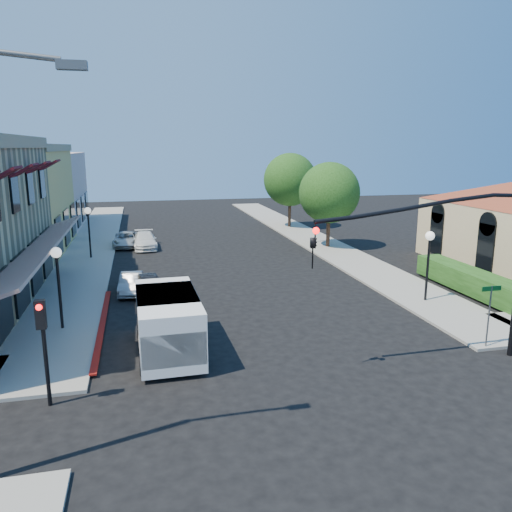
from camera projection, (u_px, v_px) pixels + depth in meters
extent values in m
plane|color=black|center=(320.00, 399.00, 15.27)|extent=(120.00, 120.00, 0.00)
cube|color=gray|center=(93.00, 245.00, 38.96)|extent=(3.50, 50.00, 0.12)
cube|color=gray|center=(306.00, 236.00, 42.89)|extent=(3.50, 50.00, 0.12)
cube|color=maroon|center=(102.00, 327.00, 21.32)|extent=(0.25, 10.00, 0.06)
cube|color=tan|center=(5.00, 141.00, 21.67)|extent=(0.50, 18.20, 0.60)
cube|color=#561416|center=(41.00, 247.00, 22.92)|extent=(1.75, 17.00, 0.67)
cube|color=#501018|center=(5.00, 174.00, 18.67)|extent=(1.02, 1.50, 0.60)
cube|color=#501018|center=(24.00, 170.00, 21.90)|extent=(1.02, 1.50, 0.60)
cube|color=#501018|center=(39.00, 167.00, 25.13)|extent=(1.02, 1.50, 0.60)
cube|color=#501018|center=(50.00, 165.00, 28.37)|extent=(1.02, 1.50, 0.60)
cube|color=black|center=(2.00, 305.00, 19.14)|extent=(0.12, 2.60, 2.60)
cube|color=black|center=(21.00, 282.00, 22.37)|extent=(0.12, 2.60, 2.60)
cube|color=black|center=(36.00, 265.00, 25.60)|extent=(0.12, 2.60, 2.60)
cube|color=black|center=(47.00, 252.00, 28.84)|extent=(0.12, 2.60, 2.60)
cube|color=#CCA29A|center=(26.00, 191.00, 47.17)|extent=(10.00, 12.00, 7.00)
cube|color=black|center=(486.00, 248.00, 29.06)|extent=(0.12, 1.40, 2.80)
cube|color=black|center=(436.00, 234.00, 33.81)|extent=(0.12, 1.40, 2.80)
cube|color=#1B4112|center=(469.00, 292.00, 26.45)|extent=(1.40, 8.00, 1.10)
cylinder|color=#392417|center=(328.00, 234.00, 37.93)|extent=(0.28, 0.28, 2.10)
sphere|color=#1B4112|center=(329.00, 193.00, 37.26)|extent=(4.56, 4.56, 4.56)
cylinder|color=#392417|center=(290.00, 216.00, 47.42)|extent=(0.28, 0.28, 2.27)
sphere|color=#1B4112|center=(290.00, 180.00, 46.69)|extent=(4.94, 4.94, 4.94)
cylinder|color=black|center=(426.00, 207.00, 16.41)|extent=(7.80, 0.14, 0.14)
imported|color=black|center=(314.00, 239.00, 15.73)|extent=(0.20, 0.16, 1.00)
sphere|color=#FF0C0C|center=(316.00, 231.00, 15.50)|extent=(0.22, 0.22, 0.22)
cylinder|color=black|center=(46.00, 358.00, 14.58)|extent=(0.12, 0.12, 3.00)
cube|color=black|center=(40.00, 314.00, 14.14)|extent=(0.28, 0.22, 0.85)
sphere|color=#FF0C0C|center=(39.00, 307.00, 13.97)|extent=(0.18, 0.18, 0.18)
cube|color=#595B5E|center=(72.00, 65.00, 9.99)|extent=(0.60, 0.25, 0.18)
cylinder|color=#595B5E|center=(489.00, 318.00, 18.77)|extent=(0.06, 0.06, 2.50)
cube|color=#0C591E|center=(492.00, 289.00, 18.53)|extent=(0.80, 0.04, 0.18)
cylinder|color=black|center=(60.00, 294.00, 20.62)|extent=(0.12, 0.12, 3.20)
sphere|color=white|center=(56.00, 253.00, 20.25)|extent=(0.44, 0.44, 0.44)
cylinder|color=black|center=(90.00, 236.00, 33.93)|extent=(0.12, 0.12, 3.20)
sphere|color=white|center=(88.00, 211.00, 33.56)|extent=(0.44, 0.44, 0.44)
cylinder|color=black|center=(427.00, 271.00, 24.44)|extent=(0.12, 0.12, 3.20)
sphere|color=white|center=(430.00, 236.00, 24.06)|extent=(0.44, 0.44, 0.44)
cylinder|color=black|center=(315.00, 223.00, 39.65)|extent=(0.12, 0.12, 3.20)
sphere|color=white|center=(316.00, 201.00, 39.27)|extent=(0.44, 0.44, 0.44)
cube|color=white|center=(168.00, 322.00, 18.49)|extent=(2.28, 5.09, 2.06)
cube|color=white|center=(174.00, 347.00, 16.45)|extent=(2.13, 0.73, 1.15)
cube|color=black|center=(172.00, 326.00, 16.71)|extent=(1.95, 0.16, 1.03)
cube|color=black|center=(167.00, 306.00, 18.70)|extent=(2.26, 3.03, 1.03)
cylinder|color=black|center=(144.00, 364.00, 16.80)|extent=(0.30, 0.76, 0.76)
cylinder|color=black|center=(141.00, 329.00, 20.05)|extent=(0.30, 0.76, 0.76)
cylinder|color=black|center=(201.00, 358.00, 17.28)|extent=(0.30, 0.76, 0.76)
cylinder|color=black|center=(189.00, 325.00, 20.53)|extent=(0.30, 0.76, 0.76)
imported|color=black|center=(149.00, 286.00, 25.47)|extent=(1.80, 3.67, 1.21)
imported|color=#9A9D9F|center=(131.00, 283.00, 26.23)|extent=(1.36, 3.27, 1.05)
imported|color=white|center=(145.00, 241.00, 37.83)|extent=(1.77, 4.17, 1.20)
imported|color=#B3B6B8|center=(126.00, 239.00, 38.47)|extent=(2.05, 4.11, 1.12)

